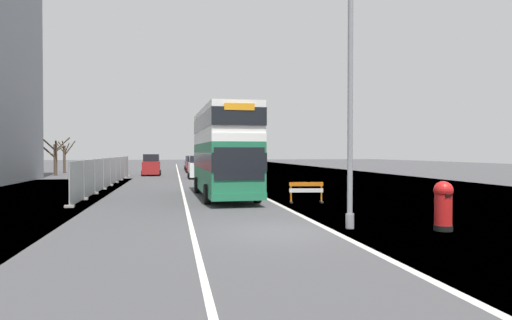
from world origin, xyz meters
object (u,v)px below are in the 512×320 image
at_px(lamppost_foreground, 350,100).
at_px(red_pillar_postbox, 443,204).
at_px(roadworks_barrier, 306,190).
at_px(car_receding_mid, 151,166).
at_px(car_oncoming_near, 198,168).
at_px(car_receding_far, 194,165).
at_px(double_decker_bus, 223,151).
at_px(car_far_side, 191,163).

height_order(lamppost_foreground, red_pillar_postbox, lamppost_foreground).
xyz_separation_m(roadworks_barrier, car_receding_mid, (-9.04, 28.75, 0.44)).
height_order(car_oncoming_near, car_receding_far, car_oncoming_near).
bearing_deg(car_receding_mid, red_pillar_postbox, -73.41).
distance_m(lamppost_foreground, car_oncoming_near, 30.34).
height_order(red_pillar_postbox, roadworks_barrier, red_pillar_postbox).
distance_m(car_oncoming_near, car_receding_far, 13.55).
relative_size(red_pillar_postbox, car_receding_far, 0.36).
xyz_separation_m(lamppost_foreground, car_oncoming_near, (-3.45, 29.96, -3.28)).
distance_m(double_decker_bus, red_pillar_postbox, 13.65).
height_order(red_pillar_postbox, car_receding_mid, car_receding_mid).
distance_m(double_decker_bus, lamppost_foreground, 11.74).
distance_m(red_pillar_postbox, car_receding_far, 44.90).
relative_size(lamppost_foreground, red_pillar_postbox, 5.61).
distance_m(double_decker_bus, car_oncoming_near, 18.82).
relative_size(double_decker_bus, red_pillar_postbox, 6.58).
xyz_separation_m(lamppost_foreground, car_receding_far, (-3.31, 43.51, -3.40)).
bearing_deg(car_far_side, roadworks_barrier, -84.62).
height_order(roadworks_barrier, car_far_side, car_far_side).
distance_m(car_receding_far, car_far_side, 7.56).
xyz_separation_m(roadworks_barrier, car_oncoming_near, (-4.22, 22.39, 0.40)).
relative_size(car_receding_mid, car_receding_far, 0.84).
distance_m(double_decker_bus, car_receding_far, 32.34).
bearing_deg(roadworks_barrier, car_receding_far, 96.49).
bearing_deg(lamppost_foreground, car_receding_far, 94.35).
bearing_deg(lamppost_foreground, red_pillar_postbox, -18.74).
relative_size(lamppost_foreground, car_oncoming_near, 2.06).
bearing_deg(double_decker_bus, roadworks_barrier, -43.61).
xyz_separation_m(lamppost_foreground, car_receding_mid, (-8.26, 36.32, -3.24)).
bearing_deg(lamppost_foreground, double_decker_bus, 105.19).
bearing_deg(car_receding_mid, car_oncoming_near, -52.88).
bearing_deg(car_receding_far, lamppost_foreground, -85.65).
relative_size(red_pillar_postbox, roadworks_barrier, 0.94).
bearing_deg(red_pillar_postbox, car_far_side, 96.77).
bearing_deg(car_oncoming_near, roadworks_barrier, -79.32).
bearing_deg(car_far_side, car_receding_far, -89.94).
relative_size(car_oncoming_near, car_receding_far, 0.98).
relative_size(double_decker_bus, car_receding_far, 2.37).
distance_m(lamppost_foreground, red_pillar_postbox, 4.57).
height_order(red_pillar_postbox, car_oncoming_near, car_oncoming_near).
height_order(roadworks_barrier, car_oncoming_near, car_oncoming_near).
bearing_deg(roadworks_barrier, double_decker_bus, 136.39).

